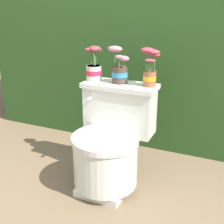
# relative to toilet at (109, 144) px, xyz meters

# --- Properties ---
(ground_plane) EXTENTS (12.00, 12.00, 0.00)m
(ground_plane) POSITION_rel_toilet_xyz_m (0.00, -0.10, -0.29)
(ground_plane) COLOR brown
(hedge_backdrop) EXTENTS (2.86, 1.08, 1.44)m
(hedge_backdrop) POSITION_rel_toilet_xyz_m (0.00, 1.14, 0.43)
(hedge_backdrop) COLOR #284C1E
(hedge_backdrop) RESTS_ON ground
(toilet) EXTENTS (0.49, 0.54, 0.66)m
(toilet) POSITION_rel_toilet_xyz_m (0.00, 0.00, 0.00)
(toilet) COLOR silver
(toilet) RESTS_ON ground
(potted_plant_left) EXTENTS (0.12, 0.11, 0.23)m
(potted_plant_left) POSITION_rel_toilet_xyz_m (-0.19, 0.16, 0.46)
(potted_plant_left) COLOR beige
(potted_plant_left) RESTS_ON toilet
(potted_plant_midleft) EXTENTS (0.16, 0.11, 0.24)m
(potted_plant_midleft) POSITION_rel_toilet_xyz_m (-0.01, 0.18, 0.45)
(potted_plant_midleft) COLOR #47382D
(potted_plant_midleft) RESTS_ON toilet
(potted_plant_middle) EXTENTS (0.12, 0.11, 0.24)m
(potted_plant_middle) POSITION_rel_toilet_xyz_m (0.19, 0.18, 0.48)
(potted_plant_middle) COLOR #9E5638
(potted_plant_middle) RESTS_ON toilet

